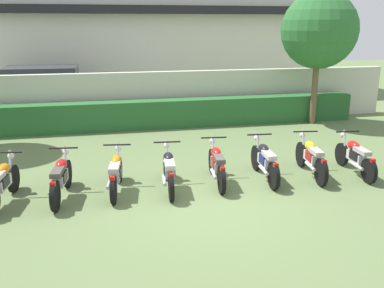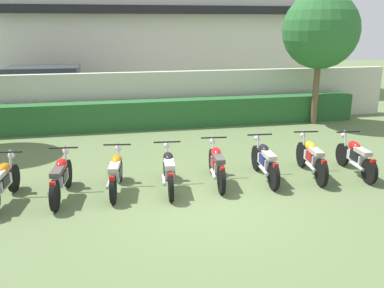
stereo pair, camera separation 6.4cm
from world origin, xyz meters
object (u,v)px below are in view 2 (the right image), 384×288
Objects in this scene: motorcycle_in_row_1 at (61,177)px; tree_far_side at (321,31)px; motorcycle_in_row_4 at (217,164)px; motorcycle_in_row_7 at (356,157)px; parked_car at (49,91)px; motorcycle_in_row_6 at (311,157)px; motorcycle_in_row_2 at (116,172)px; motorcycle_in_row_5 at (265,161)px; motorcycle_in_row_0 at (2,182)px; motorcycle_in_row_3 at (169,170)px.

tree_far_side is at bearing -51.49° from motorcycle_in_row_1.
motorcycle_in_row_1 is 1.01× the size of motorcycle_in_row_4.
tree_far_side is 7.59m from motorcycle_in_row_4.
motorcycle_in_row_7 is (3.40, -0.12, -0.01)m from motorcycle_in_row_4.
parked_car is at bearing 33.55° from motorcycle_in_row_4.
motorcycle_in_row_7 is (1.09, -0.11, -0.01)m from motorcycle_in_row_6.
motorcycle_in_row_2 is (-7.22, -5.05, -2.82)m from tree_far_side.
motorcycle_in_row_5 is (1.15, -0.00, 0.00)m from motorcycle_in_row_4.
motorcycle_in_row_6 reaches higher than motorcycle_in_row_1.
motorcycle_in_row_0 is (-9.46, -5.19, -2.81)m from tree_far_side.
motorcycle_in_row_6 is at bearing -84.35° from motorcycle_in_row_4.
motorcycle_in_row_0 is 0.93× the size of motorcycle_in_row_6.
tree_far_side reaches higher than motorcycle_in_row_3.
motorcycle_in_row_4 reaches higher than motorcycle_in_row_0.
motorcycle_in_row_3 is at bearing 99.70° from motorcycle_in_row_6.
motorcycle_in_row_0 reaches higher than motorcycle_in_row_2.
tree_far_side is 2.45× the size of motorcycle_in_row_3.
parked_car is 10.96m from motorcycle_in_row_6.
motorcycle_in_row_7 is at bearing -88.58° from motorcycle_in_row_6.
motorcycle_in_row_0 is 0.97× the size of motorcycle_in_row_1.
motorcycle_in_row_2 is 4.55m from motorcycle_in_row_6.
motorcycle_in_row_6 is 1.10m from motorcycle_in_row_7.
motorcycle_in_row_3 is 1.00× the size of motorcycle_in_row_7.
parked_car is at bearing 7.62° from motorcycle_in_row_0.
tree_far_side reaches higher than motorcycle_in_row_2.
tree_far_side reaches higher than parked_car.
tree_far_side is 2.45× the size of motorcycle_in_row_7.
motorcycle_in_row_6 is (-2.67, -5.01, -2.80)m from tree_far_side.
motorcycle_in_row_3 is (1.12, -0.10, 0.01)m from motorcycle_in_row_2.
motorcycle_in_row_1 is 3.36m from motorcycle_in_row_4.
motorcycle_in_row_0 is 0.97× the size of motorcycle_in_row_7.
parked_car reaches higher than motorcycle_in_row_3.
parked_car is 2.45× the size of motorcycle_in_row_7.
motorcycle_in_row_0 is at bearing 98.92° from motorcycle_in_row_6.
motorcycle_in_row_0 is at bearing 98.18° from motorcycle_in_row_4.
motorcycle_in_row_7 is at bearing -82.06° from motorcycle_in_row_0.
motorcycle_in_row_1 is at bearing 95.80° from motorcycle_in_row_5.
motorcycle_in_row_7 is at bearing -86.23° from motorcycle_in_row_4.
motorcycle_in_row_3 is at bearing 94.61° from motorcycle_in_row_7.
motorcycle_in_row_6 reaches higher than motorcycle_in_row_4.
parked_car reaches higher than motorcycle_in_row_5.
motorcycle_in_row_2 is (2.24, 0.14, -0.01)m from motorcycle_in_row_0.
motorcycle_in_row_2 is 1.13m from motorcycle_in_row_3.
motorcycle_in_row_5 is (2.26, 0.14, 0.00)m from motorcycle_in_row_3.
motorcycle_in_row_0 is 2.25m from motorcycle_in_row_2.
motorcycle_in_row_6 is (5.67, 0.15, 0.01)m from motorcycle_in_row_1.
motorcycle_in_row_0 is 6.79m from motorcycle_in_row_6.
motorcycle_in_row_7 is (7.88, 0.07, -0.01)m from motorcycle_in_row_0.
parked_car is 2.34× the size of motorcycle_in_row_6.
motorcycle_in_row_1 is 2.25m from motorcycle_in_row_3.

